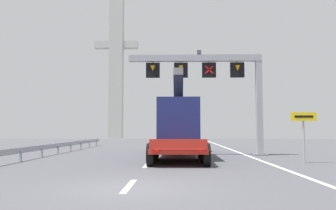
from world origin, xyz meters
TOP-DOWN VIEW (x-y plane):
  - ground at (0.00, 0.00)m, footprint 112.00×112.00m
  - lane_markings at (-0.06, 19.50)m, footprint 0.20×53.60m
  - edge_line_right at (6.20, 12.00)m, footprint 0.20×63.00m
  - overhead_lane_gantry at (4.00, 13.49)m, footprint 9.51×0.90m
  - heavy_haul_truck_red at (1.57, 13.56)m, footprint 3.08×14.08m
  - exit_sign_yellow at (8.15, 7.96)m, footprint 1.34×0.15m
  - guardrail_left at (-7.22, 13.03)m, footprint 0.13×30.07m
  - bridge_pylon_distant at (-10.98, 59.89)m, footprint 9.00×2.00m

SIDE VIEW (x-z plane):
  - ground at x=0.00m, z-range 0.00..0.00m
  - edge_line_right at x=6.20m, z-range 0.00..0.01m
  - lane_markings at x=-0.06m, z-range 0.00..0.01m
  - guardrail_left at x=-7.22m, z-range 0.18..0.94m
  - exit_sign_yellow at x=8.15m, z-range 0.65..3.32m
  - heavy_haul_truck_red at x=1.57m, z-range -0.66..4.64m
  - overhead_lane_gantry at x=4.00m, z-range 1.90..9.18m
  - bridge_pylon_distant at x=-10.98m, z-range 0.39..31.43m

